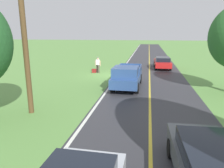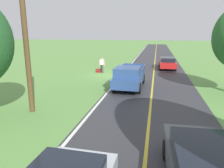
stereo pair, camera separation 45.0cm
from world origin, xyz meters
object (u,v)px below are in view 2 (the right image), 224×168
suitcase_carried (98,71)px  pickup_truck_passing (129,76)px  utility_pole_roadside (26,47)px  sedan_mid_oncoming (203,166)px  hitchhiker_walking (102,64)px  sedan_near_oncoming (167,63)px

suitcase_carried → pickup_truck_passing: bearing=35.0°
utility_pole_roadside → sedan_mid_oncoming: bearing=150.5°
hitchhiker_walking → sedan_near_oncoming: 8.20m
pickup_truck_passing → sedan_mid_oncoming: bearing=107.5°
sedan_near_oncoming → utility_pole_roadside: (8.04, 16.34, 2.85)m
sedan_mid_oncoming → hitchhiker_walking: bearing=-66.9°
sedan_near_oncoming → utility_pole_roadside: size_ratio=0.62×
suitcase_carried → sedan_mid_oncoming: (-7.63, 16.81, 0.54)m
pickup_truck_passing → hitchhiker_walking: bearing=-57.9°
suitcase_carried → utility_pole_roadside: (0.49, 12.21, 3.39)m
pickup_truck_passing → sedan_mid_oncoming: pickup_truck_passing is taller
hitchhiker_walking → pickup_truck_passing: 7.13m
hitchhiker_walking → utility_pole_roadside: utility_pole_roadside is taller
suitcase_carried → hitchhiker_walking: bearing=100.9°
hitchhiker_walking → sedan_near_oncoming: size_ratio=0.39×
pickup_truck_passing → sedan_near_oncoming: size_ratio=1.23×
pickup_truck_passing → sedan_near_oncoming: 10.63m
sedan_mid_oncoming → sedan_near_oncoming: bearing=-89.8°
hitchhiker_walking → sedan_near_oncoming: hitchhiker_walking is taller
utility_pole_roadside → hitchhiker_walking: bearing=-94.2°
suitcase_carried → pickup_truck_passing: size_ratio=0.08×
pickup_truck_passing → sedan_mid_oncoming: size_ratio=1.22×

